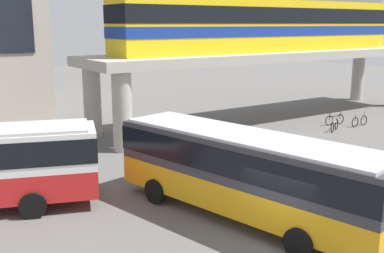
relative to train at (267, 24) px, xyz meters
name	(u,v)px	position (x,y,z in m)	size (l,w,h in m)	color
ground_plane	(137,170)	(-13.77, -5.81, -7.08)	(120.00, 120.00, 0.00)	#605E5B
elevated_platform	(271,61)	(0.54, 0.00, -2.72)	(28.95, 5.91, 5.11)	#ADA89E
train	(267,24)	(0.00, 0.00, 0.00)	(24.09, 2.96, 3.84)	yellow
bus_main	(245,167)	(-13.25, -13.30, -5.09)	(4.79, 11.33, 3.22)	orange
bicycle_red	(233,143)	(-7.37, -5.44, -6.72)	(1.79, 0.06, 1.04)	black
bicycle_black	(335,120)	(2.93, -4.21, -6.72)	(1.79, 0.21, 1.04)	black
bicycle_brown	(359,121)	(3.98, -5.52, -6.72)	(1.79, 0.16, 1.04)	black
bicycle_silver	(335,126)	(1.31, -5.53, -6.72)	(1.65, 0.81, 1.04)	black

